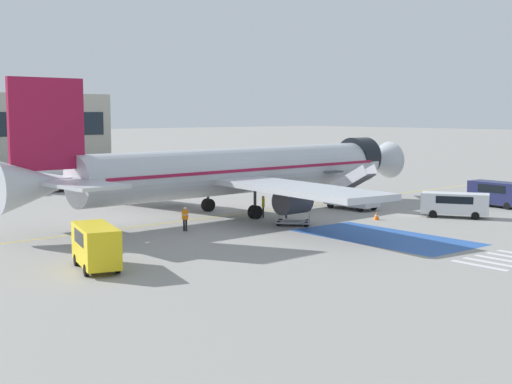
{
  "coord_description": "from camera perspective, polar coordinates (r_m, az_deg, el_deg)",
  "views": [
    {
      "loc": [
        -36.45,
        -47.9,
        8.5
      ],
      "look_at": [
        -0.48,
        -4.41,
        2.23
      ],
      "focal_mm": 50.0,
      "sensor_mm": 36.0,
      "label": 1
    }
  ],
  "objects": [
    {
      "name": "airliner",
      "position": [
        59.94,
        -1.38,
        1.71
      ],
      "size": [
        41.74,
        35.54,
        10.87
      ],
      "rotation": [
        0.0,
        0.0,
        -1.52
      ],
      "color": "#B7BCC4",
      "rests_on": "ground_plane"
    },
    {
      "name": "traffic_cone_0",
      "position": [
        57.8,
        9.62,
        -1.9
      ],
      "size": [
        0.55,
        0.55,
        0.61
      ],
      "color": "orange",
      "rests_on": "ground_plane"
    },
    {
      "name": "apron_leadline_yellow",
      "position": [
        60.78,
        -0.89,
        -1.7
      ],
      "size": [
        75.51,
        3.94,
        0.01
      ],
      "primitive_type": "cube",
      "rotation": [
        0.0,
        0.0,
        -1.52
      ],
      "color": "gold",
      "rests_on": "ground_plane"
    },
    {
      "name": "apron_walkway_bar_1",
      "position": [
        43.0,
        18.3,
        -5.38
      ],
      "size": [
        0.44,
        3.6,
        0.01
      ],
      "primitive_type": "cube",
      "color": "silver",
      "rests_on": "ground_plane"
    },
    {
      "name": "apron_stand_patch_blue",
      "position": [
        49.87,
        10.24,
        -3.57
      ],
      "size": [
        6.38,
        12.73,
        0.01
      ],
      "primitive_type": "cube",
      "color": "#2856A8",
      "rests_on": "ground_plane"
    },
    {
      "name": "ground_crew_2",
      "position": [
        62.03,
        4.27,
        -0.56
      ],
      "size": [
        0.48,
        0.36,
        1.84
      ],
      "rotation": [
        0.0,
        0.0,
        5.93
      ],
      "color": "#2D2D33",
      "rests_on": "ground_plane"
    },
    {
      "name": "ground_crew_1",
      "position": [
        58.11,
        0.58,
        -1.04
      ],
      "size": [
        0.44,
        0.48,
        1.79
      ],
      "rotation": [
        0.0,
        0.0,
        0.93
      ],
      "color": "#2D2D33",
      "rests_on": "ground_plane"
    },
    {
      "name": "service_van_0",
      "position": [
        60.4,
        15.63,
        -0.83
      ],
      "size": [
        4.4,
        5.51,
        2.0
      ],
      "rotation": [
        0.0,
        0.0,
        3.7
      ],
      "color": "silver",
      "rests_on": "ground_plane"
    },
    {
      "name": "baggage_cart",
      "position": [
        54.21,
        2.99,
        -2.42
      ],
      "size": [
        2.85,
        2.94,
        0.87
      ],
      "rotation": [
        0.0,
        0.0,
        3.88
      ],
      "color": "gray",
      "rests_on": "ground_plane"
    },
    {
      "name": "ground_plane",
      "position": [
        60.79,
        -2.3,
        -1.7
      ],
      "size": [
        600.0,
        600.0,
        0.0
      ],
      "primitive_type": "plane",
      "color": "gray"
    },
    {
      "name": "apron_walkway_bar_2",
      "position": [
        44.0,
        19.14,
        -5.15
      ],
      "size": [
        0.44,
        3.6,
        0.01
      ],
      "primitive_type": "cube",
      "color": "silver",
      "rests_on": "ground_plane"
    },
    {
      "name": "service_van_2",
      "position": [
        68.27,
        18.78,
        -0.0
      ],
      "size": [
        2.18,
        5.23,
        2.28
      ],
      "rotation": [
        0.0,
        0.0,
        6.26
      ],
      "color": "#1E234C",
      "rests_on": "ground_plane"
    },
    {
      "name": "service_van_1",
      "position": [
        39.78,
        -12.69,
        -4.06
      ],
      "size": [
        2.97,
        4.98,
        2.41
      ],
      "rotation": [
        0.0,
        0.0,
        2.87
      ],
      "color": "yellow",
      "rests_on": "ground_plane"
    },
    {
      "name": "ground_crew_0",
      "position": [
        51.64,
        -5.7,
        -2.01
      ],
      "size": [
        0.45,
        0.48,
        1.77
      ],
      "rotation": [
        0.0,
        0.0,
        2.26
      ],
      "color": "black",
      "rests_on": "ground_plane"
    },
    {
      "name": "ground_crew_3",
      "position": [
        57.78,
        2.43,
        -1.05
      ],
      "size": [
        0.49,
        0.43,
        1.84
      ],
      "rotation": [
        0.0,
        0.0,
        0.59
      ],
      "color": "#2D2D33",
      "rests_on": "ground_plane"
    },
    {
      "name": "boarding_stairs_forward",
      "position": [
        63.75,
        7.65,
        -0.47
      ],
      "size": [
        2.43,
        5.32,
        4.1
      ],
      "rotation": [
        0.0,
        0.0,
        0.05
      ],
      "color": "#ADB2BA",
      "rests_on": "ground_plane"
    },
    {
      "name": "fuel_tanker",
      "position": [
        80.42,
        -15.87,
        1.27
      ],
      "size": [
        10.86,
        3.4,
        3.43
      ],
      "rotation": [
        0.0,
        0.0,
        1.48
      ],
      "color": "#38383D",
      "rests_on": "ground_plane"
    },
    {
      "name": "apron_walkway_bar_0",
      "position": [
        42.0,
        17.43,
        -5.62
      ],
      "size": [
        0.44,
        3.6,
        0.01
      ],
      "primitive_type": "cube",
      "color": "silver",
      "rests_on": "ground_plane"
    }
  ]
}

